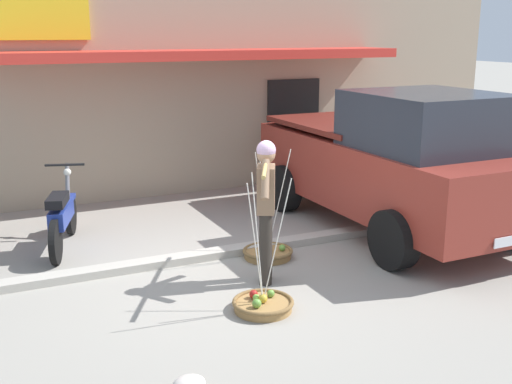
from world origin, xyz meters
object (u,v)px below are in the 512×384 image
at_px(parked_truck, 393,162).
at_px(fruit_vendor, 266,202).
at_px(fruit_basket_right_side, 268,252).
at_px(plastic_litter_bag, 189,384).
at_px(fruit_basket_left_side, 263,304).
at_px(motorcycle_second_in_row, 62,217).

bearing_deg(parked_truck, fruit_vendor, -158.13).
height_order(fruit_basket_right_side, plastic_litter_bag, fruit_basket_right_side).
relative_size(fruit_basket_left_side, motorcycle_second_in_row, 0.82).
height_order(fruit_vendor, parked_truck, parked_truck).
xyz_separation_m(fruit_basket_right_side, motorcycle_second_in_row, (-2.37, 1.50, 0.38)).
bearing_deg(fruit_basket_left_side, fruit_vendor, 62.06).
height_order(fruit_vendor, fruit_basket_right_side, fruit_vendor).
xyz_separation_m(fruit_basket_left_side, motorcycle_second_in_row, (-1.61, 2.92, 0.38)).
distance_m(fruit_vendor, plastic_litter_bag, 2.62).
xyz_separation_m(fruit_basket_left_side, parked_truck, (2.94, 1.74, 0.96)).
bearing_deg(fruit_basket_right_side, motorcycle_second_in_row, 147.71).
distance_m(fruit_basket_left_side, fruit_basket_right_side, 1.61).
bearing_deg(fruit_basket_left_side, fruit_basket_right_side, 62.01).
distance_m(fruit_vendor, fruit_basket_left_side, 1.21).
distance_m(motorcycle_second_in_row, parked_truck, 4.74).
distance_m(fruit_basket_left_side, parked_truck, 3.55).
bearing_deg(plastic_litter_bag, parked_truck, 34.76).
xyz_separation_m(fruit_basket_left_side, fruit_basket_right_side, (0.75, 1.42, -0.00)).
xyz_separation_m(fruit_basket_right_side, plastic_litter_bag, (-1.98, -2.57, -0.00)).
height_order(motorcycle_second_in_row, plastic_litter_bag, motorcycle_second_in_row).
xyz_separation_m(motorcycle_second_in_row, plastic_litter_bag, (0.39, -4.07, -0.38)).
bearing_deg(plastic_litter_bag, motorcycle_second_in_row, 95.47).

